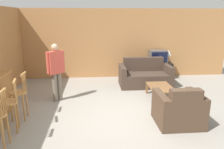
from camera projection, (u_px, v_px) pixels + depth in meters
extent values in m
plane|color=gray|center=(118.00, 119.00, 5.04)|extent=(24.00, 24.00, 0.00)
cube|color=#B27A47|center=(108.00, 44.00, 8.31)|extent=(9.40, 0.08, 2.60)
cylinder|color=#B77F42|center=(8.00, 128.00, 4.03)|extent=(0.04, 0.04, 0.62)
cylinder|color=#B77F42|center=(3.00, 135.00, 3.77)|extent=(0.04, 0.04, 0.62)
cylinder|color=#B77F42|center=(6.00, 101.00, 3.87)|extent=(0.02, 0.02, 0.39)
cylinder|color=#B77F42|center=(4.00, 102.00, 3.80)|extent=(0.02, 0.02, 0.39)
cylinder|color=#B77F42|center=(3.00, 104.00, 3.73)|extent=(0.02, 0.02, 0.39)
cylinder|color=#B77F42|center=(1.00, 106.00, 3.66)|extent=(0.02, 0.02, 0.39)
cube|color=#B77F42|center=(2.00, 91.00, 3.71)|extent=(0.04, 0.32, 0.04)
cylinder|color=#B77F42|center=(8.00, 102.00, 4.37)|extent=(0.45, 0.45, 0.04)
cylinder|color=#B77F42|center=(4.00, 115.00, 4.54)|extent=(0.04, 0.04, 0.62)
cylinder|color=#B77F42|center=(2.00, 121.00, 4.30)|extent=(0.04, 0.04, 0.62)
cylinder|color=#B77F42|center=(18.00, 114.00, 4.62)|extent=(0.04, 0.04, 0.62)
cylinder|color=#B77F42|center=(16.00, 119.00, 4.37)|extent=(0.04, 0.04, 0.62)
cylinder|color=#B77F42|center=(16.00, 90.00, 4.47)|extent=(0.02, 0.02, 0.39)
cylinder|color=#B77F42|center=(16.00, 91.00, 4.40)|extent=(0.02, 0.02, 0.39)
cylinder|color=#B77F42|center=(15.00, 92.00, 4.33)|extent=(0.02, 0.02, 0.39)
cylinder|color=#B77F42|center=(15.00, 93.00, 4.26)|extent=(0.02, 0.02, 0.39)
cube|color=#B77F42|center=(14.00, 81.00, 4.31)|extent=(0.10, 0.32, 0.04)
cylinder|color=#B77F42|center=(18.00, 92.00, 4.93)|extent=(0.39, 0.39, 0.04)
cylinder|color=#B77F42|center=(15.00, 104.00, 5.13)|extent=(0.04, 0.04, 0.62)
cylinder|color=#B77F42|center=(11.00, 109.00, 4.88)|extent=(0.04, 0.04, 0.62)
cylinder|color=#B77F42|center=(27.00, 104.00, 5.16)|extent=(0.04, 0.04, 0.62)
cylinder|color=#B77F42|center=(24.00, 108.00, 4.91)|extent=(0.04, 0.04, 0.62)
cylinder|color=#B77F42|center=(26.00, 82.00, 5.01)|extent=(0.02, 0.02, 0.39)
cylinder|color=#B77F42|center=(25.00, 83.00, 4.93)|extent=(0.02, 0.02, 0.39)
cylinder|color=#B77F42|center=(24.00, 84.00, 4.86)|extent=(0.02, 0.02, 0.39)
cylinder|color=#B77F42|center=(23.00, 85.00, 4.79)|extent=(0.02, 0.02, 0.39)
cube|color=#B77F42|center=(23.00, 74.00, 4.84)|extent=(0.04, 0.32, 0.04)
cube|color=#423328|center=(145.00, 79.00, 7.45)|extent=(1.40, 0.93, 0.45)
cube|color=#423328|center=(143.00, 64.00, 7.67)|extent=(1.40, 0.22, 0.47)
cube|color=#423328|center=(122.00, 76.00, 7.35)|extent=(0.16, 0.93, 0.71)
cube|color=#423328|center=(167.00, 75.00, 7.47)|extent=(0.16, 0.93, 0.71)
cube|color=#4C3828|center=(178.00, 114.00, 4.81)|extent=(0.63, 0.89, 0.45)
cube|color=#4C3828|center=(186.00, 100.00, 4.38)|extent=(0.63, 0.22, 0.45)
cube|color=#4C3828|center=(196.00, 108.00, 4.81)|extent=(0.16, 0.89, 0.70)
cube|color=#4C3828|center=(160.00, 109.00, 4.75)|extent=(0.16, 0.89, 0.70)
cube|color=brown|center=(161.00, 87.00, 6.23)|extent=(0.64, 1.03, 0.04)
cube|color=brown|center=(155.00, 100.00, 5.80)|extent=(0.06, 0.06, 0.33)
cube|color=brown|center=(176.00, 99.00, 5.84)|extent=(0.06, 0.06, 0.33)
cube|color=brown|center=(147.00, 88.00, 6.71)|extent=(0.06, 0.06, 0.33)
cube|color=brown|center=(165.00, 88.00, 6.75)|extent=(0.06, 0.06, 0.33)
cube|color=black|center=(157.00, 70.00, 8.38)|extent=(1.07, 0.54, 0.60)
cube|color=#4C4C4C|center=(158.00, 57.00, 8.24)|extent=(0.65, 0.44, 0.48)
cube|color=black|center=(160.00, 58.00, 8.02)|extent=(0.58, 0.01, 0.41)
cylinder|color=brown|center=(168.00, 62.00, 8.33)|extent=(0.16, 0.16, 0.02)
cylinder|color=brown|center=(168.00, 59.00, 8.30)|extent=(0.03, 0.03, 0.25)
cone|color=silver|center=(168.00, 53.00, 8.24)|extent=(0.24, 0.24, 0.22)
cylinder|color=#756B5B|center=(60.00, 86.00, 6.15)|extent=(0.13, 0.13, 0.79)
cylinder|color=#756B5B|center=(55.00, 88.00, 6.05)|extent=(0.13, 0.13, 0.79)
cube|color=#CC4C3D|center=(56.00, 62.00, 5.92)|extent=(0.43, 0.42, 0.62)
cylinder|color=#CC4C3D|center=(63.00, 60.00, 6.08)|extent=(0.09, 0.09, 0.57)
cylinder|color=#CC4C3D|center=(48.00, 63.00, 5.75)|extent=(0.09, 0.09, 0.57)
sphere|color=tan|center=(55.00, 47.00, 5.81)|extent=(0.18, 0.18, 0.18)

